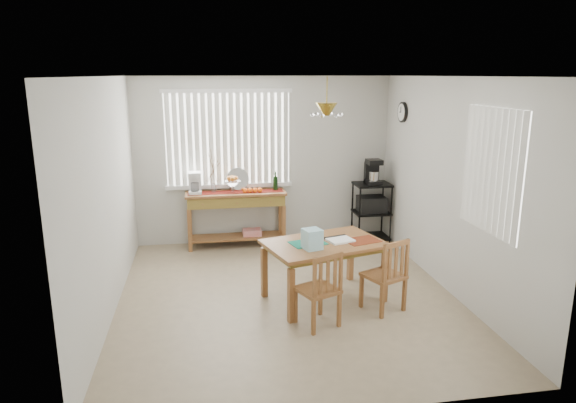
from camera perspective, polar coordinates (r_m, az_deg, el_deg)
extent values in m
cube|color=tan|center=(6.34, -0.07, -10.54)|extent=(4.00, 4.50, 0.01)
cube|color=beige|center=(8.15, -2.73, 4.61)|extent=(4.00, 0.10, 2.60)
cube|color=beige|center=(3.76, 5.72, -6.72)|extent=(4.00, 0.10, 2.60)
cube|color=beige|center=(5.94, -19.97, 0.25)|extent=(0.10, 4.50, 2.60)
cube|color=beige|center=(6.56, 17.88, 1.65)|extent=(0.10, 4.50, 2.60)
cube|color=white|center=(5.76, -0.08, 14.24)|extent=(4.00, 4.50, 0.10)
cube|color=white|center=(8.00, -6.66, 6.89)|extent=(1.90, 0.01, 1.40)
cube|color=white|center=(8.00, -13.13, 6.62)|extent=(0.07, 0.03, 1.40)
cube|color=white|center=(7.99, -12.37, 6.65)|extent=(0.07, 0.03, 1.40)
cube|color=white|center=(7.99, -11.61, 6.69)|extent=(0.07, 0.03, 1.40)
cube|color=white|center=(7.98, -10.84, 6.72)|extent=(0.07, 0.03, 1.40)
cube|color=white|center=(7.98, -10.08, 6.75)|extent=(0.07, 0.03, 1.40)
cube|color=white|center=(7.98, -9.32, 6.78)|extent=(0.07, 0.03, 1.40)
cube|color=white|center=(7.98, -8.56, 6.81)|extent=(0.07, 0.03, 1.40)
cube|color=white|center=(7.98, -7.80, 6.84)|extent=(0.07, 0.03, 1.40)
cube|color=white|center=(7.99, -7.03, 6.87)|extent=(0.07, 0.03, 1.40)
cube|color=white|center=(7.99, -6.27, 6.89)|extent=(0.07, 0.03, 1.40)
cube|color=white|center=(8.00, -5.51, 6.92)|extent=(0.07, 0.03, 1.40)
cube|color=white|center=(8.01, -4.75, 6.94)|extent=(0.07, 0.03, 1.40)
cube|color=white|center=(8.02, -4.00, 6.96)|extent=(0.07, 0.03, 1.40)
cube|color=white|center=(8.03, -3.24, 6.99)|extent=(0.07, 0.03, 1.40)
cube|color=white|center=(8.04, -2.49, 7.01)|extent=(0.07, 0.03, 1.40)
cube|color=white|center=(8.05, -1.74, 7.02)|extent=(0.07, 0.03, 1.40)
cube|color=white|center=(8.07, -0.99, 7.04)|extent=(0.07, 0.03, 1.40)
cube|color=white|center=(8.09, -0.24, 7.06)|extent=(0.07, 0.03, 1.40)
cube|color=white|center=(8.10, -6.50, 1.74)|extent=(1.98, 0.06, 0.06)
cube|color=white|center=(7.92, -6.80, 12.12)|extent=(1.98, 0.06, 0.06)
cube|color=white|center=(5.70, 21.74, 3.14)|extent=(0.01, 1.10, 1.30)
cube|color=white|center=(5.29, 24.37, 2.11)|extent=(0.03, 0.07, 1.30)
cube|color=white|center=(5.38, 23.73, 2.35)|extent=(0.03, 0.07, 1.30)
cube|color=white|center=(5.47, 23.12, 2.59)|extent=(0.03, 0.07, 1.30)
cube|color=white|center=(5.56, 22.52, 2.81)|extent=(0.03, 0.07, 1.30)
cube|color=white|center=(5.65, 21.94, 3.03)|extent=(0.03, 0.07, 1.30)
cube|color=white|center=(5.74, 21.38, 3.25)|extent=(0.03, 0.07, 1.30)
cube|color=white|center=(5.83, 20.83, 3.45)|extent=(0.03, 0.07, 1.30)
cube|color=white|center=(5.93, 20.30, 3.65)|extent=(0.03, 0.07, 1.30)
cube|color=white|center=(6.02, 19.79, 3.84)|extent=(0.03, 0.07, 1.30)
cube|color=white|center=(6.12, 19.30, 4.03)|extent=(0.03, 0.07, 1.30)
cylinder|color=black|center=(7.82, 12.62, 9.66)|extent=(0.04, 0.30, 0.30)
cylinder|color=white|center=(7.81, 12.46, 9.66)|extent=(0.01, 0.25, 0.25)
cylinder|color=olive|center=(5.72, 4.35, 12.00)|extent=(0.01, 0.01, 0.34)
cone|color=olive|center=(5.73, 4.31, 10.20)|extent=(0.24, 0.24, 0.14)
sphere|color=white|center=(5.77, 5.87, 9.60)|extent=(0.05, 0.05, 0.05)
sphere|color=white|center=(5.89, 4.74, 9.70)|extent=(0.05, 0.05, 0.05)
sphere|color=white|center=(5.85, 3.20, 9.70)|extent=(0.05, 0.05, 0.05)
sphere|color=white|center=(5.70, 2.71, 9.59)|extent=(0.05, 0.05, 0.05)
sphere|color=white|center=(5.58, 3.83, 9.49)|extent=(0.05, 0.05, 0.05)
sphere|color=white|center=(5.62, 5.44, 9.49)|extent=(0.05, 0.05, 0.05)
cube|color=brown|center=(7.92, -5.82, 0.91)|extent=(1.53, 0.43, 0.04)
cube|color=olive|center=(7.94, -5.80, 0.17)|extent=(1.48, 0.39, 0.15)
cube|color=brown|center=(7.88, -10.87, -3.21)|extent=(0.06, 0.06, 0.66)
cube|color=brown|center=(7.96, -0.48, -2.76)|extent=(0.06, 0.06, 0.66)
cube|color=brown|center=(8.20, -10.83, -2.52)|extent=(0.06, 0.06, 0.66)
cube|color=brown|center=(8.28, -0.84, -2.10)|extent=(0.06, 0.06, 0.66)
cube|color=brown|center=(8.10, -5.70, -3.92)|extent=(1.42, 0.37, 0.03)
cube|color=red|center=(8.10, -4.02, -3.42)|extent=(0.29, 0.21, 0.10)
cube|color=maroon|center=(7.91, -5.82, 1.06)|extent=(1.46, 0.24, 0.01)
cube|color=white|center=(7.90, -10.27, 1.03)|extent=(0.19, 0.23, 0.05)
cube|color=white|center=(7.95, -10.30, 2.00)|extent=(0.19, 0.08, 0.29)
cube|color=white|center=(7.82, -10.36, 2.99)|extent=(0.19, 0.21, 0.07)
cylinder|color=white|center=(7.85, -10.30, 1.60)|extent=(0.12, 0.12, 0.12)
cylinder|color=white|center=(7.88, -6.17, 1.34)|extent=(0.05, 0.05, 0.10)
cone|color=white|center=(7.86, -6.19, 1.98)|extent=(0.25, 0.25, 0.09)
sphere|color=#C73E1A|center=(7.85, -5.85, 2.58)|extent=(0.08, 0.08, 0.08)
sphere|color=#C73E1A|center=(7.89, -6.22, 2.63)|extent=(0.08, 0.08, 0.08)
sphere|color=#C73E1A|center=(7.84, -6.55, 2.55)|extent=(0.08, 0.08, 0.08)
sphere|color=#C73E1A|center=(7.80, -6.18, 2.50)|extent=(0.08, 0.08, 0.08)
sphere|color=#FF5C0D|center=(7.84, -4.81, 1.23)|extent=(0.08, 0.08, 0.08)
sphere|color=#FF5C0D|center=(7.85, -4.26, 1.25)|extent=(0.08, 0.08, 0.08)
sphere|color=#FF5C0D|center=(7.85, -3.70, 1.27)|extent=(0.08, 0.08, 0.08)
sphere|color=#FF5C0D|center=(7.86, -3.14, 1.29)|extent=(0.08, 0.08, 0.08)
cylinder|color=silver|center=(8.05, -5.60, 2.53)|extent=(0.34, 0.09, 0.34)
cylinder|color=white|center=(7.93, -8.27, 1.49)|extent=(0.08, 0.08, 0.13)
cylinder|color=#4C3823|center=(7.88, -8.35, 3.50)|extent=(0.08, 0.04, 0.43)
cylinder|color=#4C3823|center=(7.87, -8.35, 3.67)|extent=(0.13, 0.06, 0.46)
cylinder|color=#4C3823|center=(7.88, -8.34, 3.33)|extent=(0.17, 0.07, 0.35)
cylinder|color=#4C3823|center=(7.87, -8.36, 3.84)|extent=(0.05, 0.03, 0.53)
cylinder|color=#4C3823|center=(7.88, -8.34, 3.26)|extent=(0.21, 0.10, 0.30)
cylinder|color=black|center=(8.00, -1.41, 2.06)|extent=(0.07, 0.07, 0.22)
cylinder|color=black|center=(7.97, -1.41, 3.10)|extent=(0.03, 0.03, 0.08)
cylinder|color=black|center=(8.06, 7.96, -1.64)|extent=(0.03, 0.03, 0.95)
cylinder|color=black|center=(8.23, 11.37, -1.46)|extent=(0.03, 0.03, 0.95)
cylinder|color=black|center=(8.43, 7.15, -0.91)|extent=(0.03, 0.03, 0.95)
cylinder|color=black|center=(8.59, 10.43, -0.76)|extent=(0.03, 0.03, 0.95)
cube|color=black|center=(8.22, 9.36, 1.89)|extent=(0.56, 0.45, 0.03)
cube|color=black|center=(8.32, 9.23, -1.19)|extent=(0.56, 0.45, 0.03)
cube|color=black|center=(8.44, 9.13, -3.85)|extent=(0.56, 0.45, 0.03)
cube|color=black|center=(8.29, 9.27, -0.27)|extent=(0.42, 0.33, 0.25)
cube|color=black|center=(8.19, 9.42, 2.16)|extent=(0.22, 0.27, 0.06)
cube|color=black|center=(8.24, 9.26, 3.24)|extent=(0.22, 0.09, 0.33)
cube|color=black|center=(8.13, 9.51, 4.40)|extent=(0.22, 0.25, 0.08)
cylinder|color=silver|center=(8.16, 9.47, 2.84)|extent=(0.14, 0.14, 0.14)
cube|color=brown|center=(6.03, 4.04, -4.70)|extent=(1.52, 1.19, 0.04)
cube|color=olive|center=(6.05, 4.04, -5.13)|extent=(1.40, 1.07, 0.06)
cube|color=brown|center=(5.60, 0.35, -10.42)|extent=(0.08, 0.08, 0.62)
cube|color=brown|center=(6.19, 10.67, -8.23)|extent=(0.08, 0.08, 0.62)
cube|color=brown|center=(6.23, -2.66, -7.86)|extent=(0.08, 0.08, 0.62)
cube|color=brown|center=(6.76, 6.96, -6.15)|extent=(0.08, 0.08, 0.62)
cube|color=#15765D|center=(5.98, 2.23, -4.63)|extent=(0.46, 0.39, 0.01)
cube|color=maroon|center=(6.13, 8.21, -4.30)|extent=(0.46, 0.39, 0.01)
cube|color=white|center=(6.08, 5.84, -4.29)|extent=(0.34, 0.30, 0.02)
cube|color=black|center=(6.18, 5.24, -3.95)|extent=(0.28, 0.11, 0.03)
cube|color=#9BD3E1|center=(5.76, 2.70, -4.19)|extent=(0.24, 0.24, 0.23)
cube|color=brown|center=(5.53, 3.28, -9.77)|extent=(0.51, 0.51, 0.04)
cube|color=brown|center=(5.83, 3.61, -10.73)|extent=(0.05, 0.05, 0.38)
cube|color=brown|center=(5.65, 0.83, -11.53)|extent=(0.05, 0.05, 0.38)
cube|color=brown|center=(5.59, 5.71, -11.91)|extent=(0.05, 0.05, 0.38)
cube|color=brown|center=(5.40, 2.86, -12.80)|extent=(0.05, 0.05, 0.38)
cube|color=brown|center=(5.40, 5.88, -7.72)|extent=(0.04, 0.04, 0.43)
cube|color=brown|center=(5.21, 2.98, -8.49)|extent=(0.04, 0.04, 0.43)
cube|color=brown|center=(5.24, 4.49, -6.22)|extent=(0.34, 0.17, 0.06)
cube|color=brown|center=(5.37, 5.25, -8.10)|extent=(0.04, 0.03, 0.34)
cube|color=brown|center=(5.31, 4.45, -8.32)|extent=(0.04, 0.03, 0.34)
cube|color=brown|center=(5.26, 3.64, -8.53)|extent=(0.04, 0.03, 0.34)
cube|color=brown|center=(5.96, 10.56, -8.10)|extent=(0.53, 0.53, 0.04)
cube|color=brown|center=(6.27, 10.52, -9.09)|extent=(0.05, 0.05, 0.39)
cube|color=brown|center=(6.05, 8.16, -9.85)|extent=(0.05, 0.05, 0.39)
cube|color=brown|center=(6.05, 12.79, -10.08)|extent=(0.05, 0.05, 0.39)
cube|color=brown|center=(5.82, 10.42, -10.92)|extent=(0.05, 0.05, 0.39)
cube|color=brown|center=(5.88, 13.09, -6.09)|extent=(0.04, 0.04, 0.44)
cube|color=brown|center=(5.65, 10.69, -6.81)|extent=(0.04, 0.04, 0.44)
cube|color=brown|center=(5.70, 12.01, -4.66)|extent=(0.34, 0.17, 0.06)
cube|color=brown|center=(5.83, 12.56, -6.45)|extent=(0.04, 0.03, 0.35)
cube|color=brown|center=(5.77, 11.90, -6.65)|extent=(0.04, 0.03, 0.35)
cube|color=brown|center=(5.70, 11.23, -6.85)|extent=(0.04, 0.03, 0.35)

